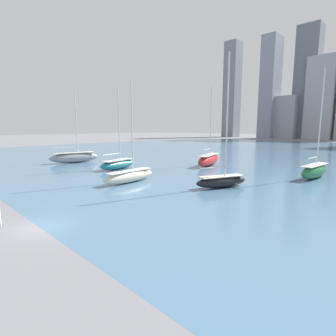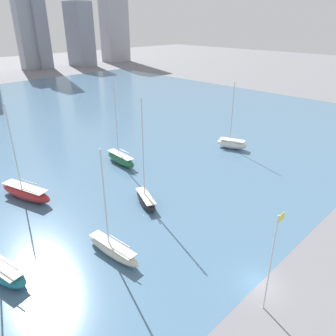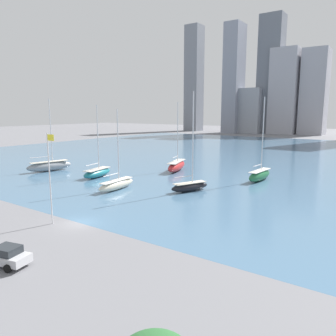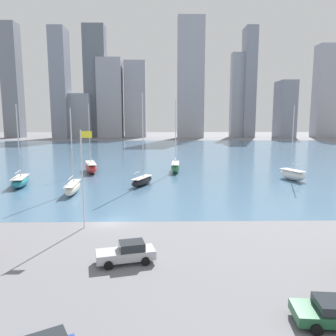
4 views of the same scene
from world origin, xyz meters
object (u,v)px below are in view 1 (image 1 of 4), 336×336
(sailboat_teal, at_px, (118,164))
(sailboat_green, at_px, (315,170))
(sailboat_cream, at_px, (130,175))
(sailboat_black, at_px, (221,180))
(sailboat_gray, at_px, (74,157))
(sailboat_red, at_px, (209,160))

(sailboat_teal, xyz_separation_m, sailboat_green, (27.69, 15.13, 0.18))
(sailboat_cream, distance_m, sailboat_green, 26.84)
(sailboat_teal, relative_size, sailboat_black, 0.88)
(sailboat_black, distance_m, sailboat_green, 16.00)
(sailboat_cream, xyz_separation_m, sailboat_gray, (-24.15, 4.24, 0.23))
(sailboat_red, distance_m, sailboat_gray, 27.84)
(sailboat_cream, distance_m, sailboat_red, 20.41)
(sailboat_green, bearing_deg, sailboat_teal, -147.58)
(sailboat_red, bearing_deg, sailboat_gray, -161.36)
(sailboat_teal, relative_size, sailboat_green, 0.91)
(sailboat_gray, xyz_separation_m, sailboat_green, (41.25, 16.45, -0.04))
(sailboat_cream, relative_size, sailboat_red, 0.90)
(sailboat_red, relative_size, sailboat_green, 0.96)
(sailboat_teal, height_order, sailboat_green, sailboat_green)
(sailboat_red, bearing_deg, sailboat_black, -66.64)
(sailboat_cream, height_order, sailboat_black, sailboat_black)
(sailboat_teal, xyz_separation_m, sailboat_gray, (-13.57, -1.32, 0.23))
(sailboat_gray, height_order, sailboat_black, sailboat_black)
(sailboat_gray, distance_m, sailboat_black, 34.78)
(sailboat_gray, bearing_deg, sailboat_red, 49.08)
(sailboat_teal, distance_m, sailboat_gray, 13.63)
(sailboat_teal, xyz_separation_m, sailboat_red, (9.13, 14.80, 0.21))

